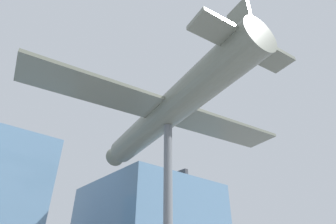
# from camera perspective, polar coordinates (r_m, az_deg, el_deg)

# --- Properties ---
(support_pylon_central) EXTENTS (0.42, 0.42, 7.65)m
(support_pylon_central) POSITION_cam_1_polar(r_m,az_deg,el_deg) (12.39, -0.00, -18.89)
(support_pylon_central) COLOR slate
(support_pylon_central) RESTS_ON ground_plane
(suspended_airplane) EXTENTS (14.85, 14.60, 3.12)m
(suspended_airplane) POSITION_cam_1_polar(r_m,az_deg,el_deg) (14.32, -0.60, -0.46)
(suspended_airplane) COLOR slate
(suspended_airplane) RESTS_ON support_pylon_central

